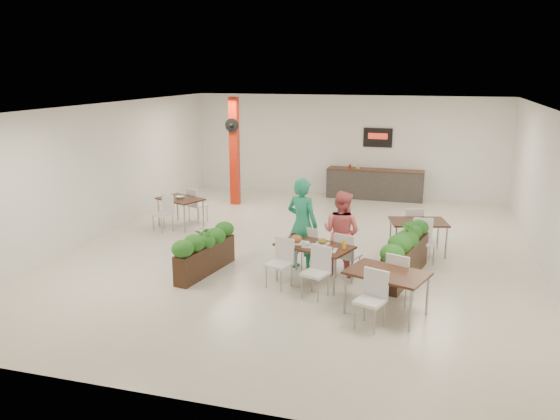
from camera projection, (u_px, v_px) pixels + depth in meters
The scene contains 12 objects.
ground at pixel (302, 251), 12.33m from camera, with size 12.00×12.00×0.00m, color beige.
room_shell at pixel (303, 163), 11.83m from camera, with size 10.10×12.10×3.22m.
red_column at pixel (234, 150), 16.25m from camera, with size 0.40×0.41×3.20m.
service_counter at pixel (375, 183), 17.21m from camera, with size 3.00×0.64×2.20m.
main_table at pixel (314, 251), 10.36m from camera, with size 1.70×1.94×0.92m.
diner_man at pixel (302, 224), 10.99m from camera, with size 0.69×0.45×1.90m, color #22966A.
diner_woman at pixel (341, 232), 10.81m from camera, with size 0.82×0.64×1.69m, color #F56D74.
planter_left at pixel (205, 249), 10.86m from camera, with size 0.66×1.85×0.98m.
planter_right at pixel (406, 253), 10.60m from camera, with size 0.81×2.11×1.13m.
side_table_a at pixel (180, 203), 14.12m from camera, with size 1.34×1.65×0.92m.
side_table_b at pixel (418, 226), 11.99m from camera, with size 1.36×1.67×0.92m.
side_table_c at pixel (387, 279), 8.97m from camera, with size 1.48×1.67×0.92m.
Camera 1 is at (2.73, -11.40, 3.97)m, focal length 35.00 mm.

